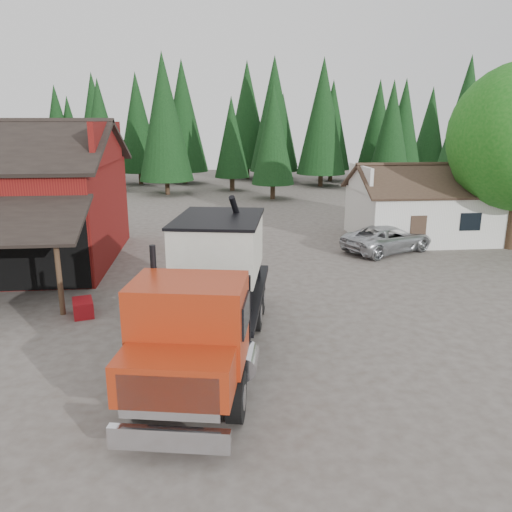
{
  "coord_description": "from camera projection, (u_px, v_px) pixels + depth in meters",
  "views": [
    {
      "loc": [
        -0.09,
        -16.04,
        7.0
      ],
      "look_at": [
        1.79,
        3.13,
        1.8
      ],
      "focal_mm": 35.0,
      "sensor_mm": 36.0,
      "label": 1
    }
  ],
  "objects": [
    {
      "name": "ground",
      "position": [
        213.0,
        331.0,
        17.25
      ],
      "size": [
        120.0,
        120.0,
        0.0
      ],
      "primitive_type": "plane",
      "color": "#4E463D",
      "rests_on": "ground"
    },
    {
      "name": "farmhouse",
      "position": [
        422.0,
        212.0,
        30.53
      ],
      "size": [
        8.6,
        6.42,
        4.65
      ],
      "color": "silver",
      "rests_on": "ground"
    },
    {
      "name": "conifer_backdrop",
      "position": [
        208.0,
        184.0,
        57.6
      ],
      "size": [
        76.0,
        16.0,
        16.0
      ],
      "primitive_type": null,
      "color": "black",
      "rests_on": "ground"
    },
    {
      "name": "near_pine_b",
      "position": [
        273.0,
        134.0,
        45.1
      ],
      "size": [
        3.96,
        3.96,
        10.4
      ],
      "color": "#382619",
      "rests_on": "ground"
    },
    {
      "name": "near_pine_c",
      "position": [
        465.0,
        123.0,
        42.51
      ],
      "size": [
        4.84,
        4.84,
        12.4
      ],
      "color": "#382619",
      "rests_on": "ground"
    },
    {
      "name": "near_pine_d",
      "position": [
        164.0,
        117.0,
        47.61
      ],
      "size": [
        5.28,
        5.28,
        13.4
      ],
      "color": "#382619",
      "rests_on": "ground"
    },
    {
      "name": "feed_truck",
      "position": [
        211.0,
        288.0,
        14.93
      ],
      "size": [
        4.57,
        10.64,
        4.66
      ],
      "rotation": [
        0.0,
        0.0,
        -0.18
      ],
      "color": "black",
      "rests_on": "ground"
    },
    {
      "name": "silver_car",
      "position": [
        388.0,
        239.0,
        27.59
      ],
      "size": [
        5.89,
        4.54,
        1.49
      ],
      "primitive_type": "imported",
      "rotation": [
        0.0,
        0.0,
        2.02
      ],
      "color": "#B3B6BB",
      "rests_on": "ground"
    },
    {
      "name": "equip_box",
      "position": [
        83.0,
        308.0,
        18.56
      ],
      "size": [
        0.98,
        1.25,
        0.6
      ],
      "primitive_type": "cube",
      "rotation": [
        0.0,
        0.0,
        0.28
      ],
      "color": "maroon",
      "rests_on": "ground"
    }
  ]
}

